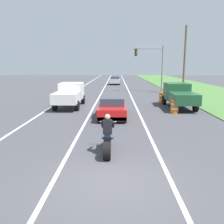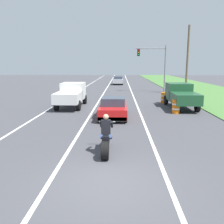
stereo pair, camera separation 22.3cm
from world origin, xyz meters
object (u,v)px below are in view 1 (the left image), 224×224
pickup_truck_right_shoulder_dark_green (179,95)px  construction_barrel_nearest (175,106)px  distant_car_far_ahead (115,80)px  construction_barrel_mid (162,98)px  pickup_truck_left_lane_white (70,94)px  sports_car_red (112,108)px  motorcycle_with_rider (108,139)px  traffic_light_mast_near (153,62)px

pickup_truck_right_shoulder_dark_green → construction_barrel_nearest: 2.52m
distant_car_far_ahead → construction_barrel_mid: bearing=-78.3°
pickup_truck_left_lane_white → construction_barrel_nearest: pickup_truck_left_lane_white is taller
pickup_truck_right_shoulder_dark_green → construction_barrel_nearest: bearing=-111.5°
pickup_truck_right_shoulder_dark_green → construction_barrel_mid: size_ratio=4.80×
sports_car_red → pickup_truck_right_shoulder_dark_green: pickup_truck_right_shoulder_dark_green is taller
distant_car_far_ahead → construction_barrel_nearest: bearing=-80.3°
motorcycle_with_rider → sports_car_red: (0.07, 6.93, 0.04)m
motorcycle_with_rider → pickup_truck_left_lane_white: size_ratio=0.46×
traffic_light_mast_near → construction_barrel_nearest: (-0.53, -14.51, -3.45)m
pickup_truck_right_shoulder_dark_green → traffic_light_mast_near: (-0.37, 12.23, 2.85)m
motorcycle_with_rider → sports_car_red: motorcycle_with_rider is taller
construction_barrel_nearest → construction_barrel_mid: size_ratio=1.00×
motorcycle_with_rider → construction_barrel_mid: 14.00m
sports_car_red → construction_barrel_nearest: 4.78m
traffic_light_mast_near → distant_car_far_ahead: (-5.08, 12.19, -3.18)m
construction_barrel_mid → construction_barrel_nearest: bearing=-89.7°
sports_car_red → pickup_truck_left_lane_white: bearing=133.2°
traffic_light_mast_near → pickup_truck_right_shoulder_dark_green: bearing=-88.3°
construction_barrel_mid → sports_car_red: bearing=-125.8°
sports_car_red → distant_car_far_ahead: distant_car_far_ahead is taller
motorcycle_with_rider → distant_car_far_ahead: motorcycle_with_rider is taller
traffic_light_mast_near → distant_car_far_ahead: bearing=112.6°
traffic_light_mast_near → construction_barrel_nearest: 14.92m
motorcycle_with_rider → pickup_truck_right_shoulder_dark_green: (5.53, 10.62, 0.51)m
construction_barrel_mid → distant_car_far_ahead: (-4.53, 21.83, 0.27)m
pickup_truck_left_lane_white → traffic_light_mast_near: (8.74, 12.03, 2.85)m
sports_car_red → traffic_light_mast_near: (5.09, 15.93, 3.32)m
pickup_truck_left_lane_white → construction_barrel_mid: pickup_truck_left_lane_white is taller
traffic_light_mast_near → construction_barrel_mid: (-0.55, -9.64, -3.45)m
traffic_light_mast_near → motorcycle_with_rider: bearing=-102.7°
pickup_truck_left_lane_white → traffic_light_mast_near: size_ratio=0.80×
sports_car_red → distant_car_far_ahead: size_ratio=1.08×
sports_car_red → construction_barrel_nearest: size_ratio=4.30×
traffic_light_mast_near → distant_car_far_ahead: traffic_light_mast_near is taller
sports_car_red → distant_car_far_ahead: 28.11m
pickup_truck_left_lane_white → construction_barrel_mid: 8.55m
pickup_truck_right_shoulder_dark_green → construction_barrel_nearest: pickup_truck_right_shoulder_dark_green is taller
pickup_truck_left_lane_white → construction_barrel_mid: bearing=16.3°
motorcycle_with_rider → sports_car_red: size_ratio=0.51×
pickup_truck_right_shoulder_dark_green → sports_car_red: bearing=-145.9°
sports_car_red → traffic_light_mast_near: traffic_light_mast_near is taller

